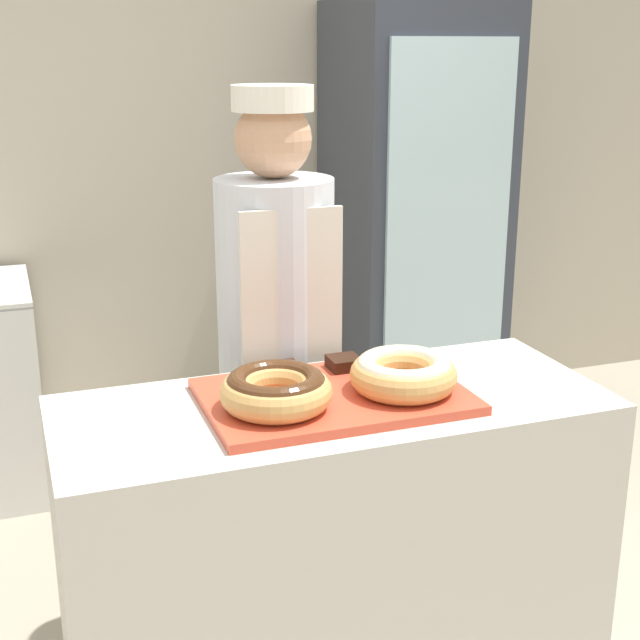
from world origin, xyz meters
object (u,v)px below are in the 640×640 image
(donut_light_glaze, at_px, (403,372))
(beverage_fridge, at_px, (413,225))
(donut_chocolate_glaze, at_px, (276,389))
(brownie_back_left, at_px, (283,370))
(brownie_back_right, at_px, (344,363))
(baker_person, at_px, (277,353))
(serving_tray, at_px, (334,396))

(donut_light_glaze, xyz_separation_m, beverage_fridge, (0.88, 1.78, -0.02))
(donut_chocolate_glaze, bearing_deg, brownie_back_left, 67.87)
(donut_light_glaze, relative_size, brownie_back_left, 3.27)
(donut_light_glaze, distance_m, brownie_back_right, 0.21)
(donut_chocolate_glaze, bearing_deg, beverage_fridge, 55.91)
(donut_chocolate_glaze, height_order, brownie_back_left, donut_chocolate_glaze)
(donut_light_glaze, height_order, brownie_back_left, donut_light_glaze)
(brownie_back_right, xyz_separation_m, baker_person, (-0.08, 0.35, -0.08))
(brownie_back_right, bearing_deg, baker_person, 102.16)
(serving_tray, height_order, beverage_fridge, beverage_fridge)
(donut_light_glaze, bearing_deg, brownie_back_right, 112.13)
(baker_person, bearing_deg, brownie_back_right, -77.84)
(serving_tray, height_order, donut_chocolate_glaze, donut_chocolate_glaze)
(donut_chocolate_glaze, xyz_separation_m, beverage_fridge, (1.21, 1.78, -0.02))
(donut_chocolate_glaze, xyz_separation_m, donut_light_glaze, (0.33, 0.00, 0.00))
(serving_tray, height_order, baker_person, baker_person)
(donut_chocolate_glaze, distance_m, donut_light_glaze, 0.33)
(brownie_back_left, height_order, brownie_back_right, same)
(serving_tray, height_order, donut_light_glaze, donut_light_glaze)
(donut_chocolate_glaze, distance_m, brownie_back_left, 0.21)
(brownie_back_left, bearing_deg, serving_tray, -59.99)
(donut_chocolate_glaze, height_order, brownie_back_right, donut_chocolate_glaze)
(donut_chocolate_glaze, height_order, baker_person, baker_person)
(donut_light_glaze, xyz_separation_m, brownie_back_right, (-0.08, 0.20, -0.03))
(brownie_back_left, relative_size, beverage_fridge, 0.04)
(brownie_back_right, bearing_deg, brownie_back_left, 180.00)
(donut_light_glaze, xyz_separation_m, brownie_back_left, (-0.25, 0.20, -0.03))
(brownie_back_left, height_order, baker_person, baker_person)
(serving_tray, distance_m, brownie_back_right, 0.17)
(brownie_back_left, height_order, beverage_fridge, beverage_fridge)
(baker_person, bearing_deg, donut_chocolate_glaze, -107.25)
(donut_chocolate_glaze, relative_size, beverage_fridge, 0.14)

